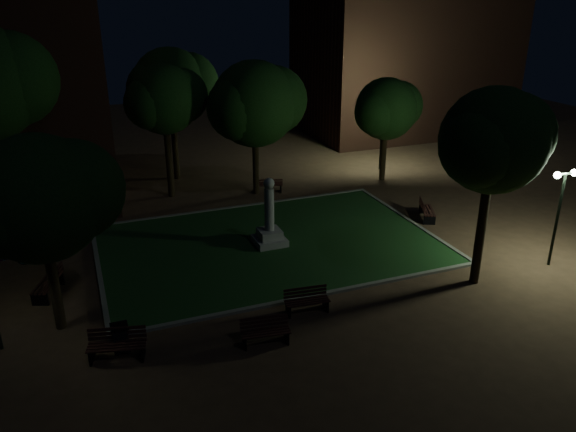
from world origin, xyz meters
name	(u,v)px	position (x,y,z in m)	size (l,w,h in m)	color
ground	(285,263)	(0.00, 0.00, 0.00)	(80.00, 80.00, 0.00)	#513726
lawn	(270,244)	(0.00, 2.00, 0.04)	(15.00, 10.00, 0.08)	#20481E
lawn_kerb	(270,244)	(0.00, 2.00, 0.06)	(15.40, 10.40, 0.12)	slate
monument	(269,226)	(0.00, 2.00, 0.96)	(1.40, 1.40, 3.20)	#A59F99
building_far	(404,56)	(18.00, 20.00, 6.00)	(16.00, 10.00, 12.00)	#4A261B
tree_west	(42,199)	(-9.03, -1.77, 4.82)	(5.18, 4.23, 6.94)	black
tree_north_wl	(166,100)	(-2.93, 10.32, 5.52)	(4.63, 3.78, 7.43)	black
tree_north_er	(256,104)	(1.78, 9.01, 5.20)	(5.83, 4.76, 7.58)	black
tree_ne	(388,109)	(9.87, 8.60, 4.41)	(4.55, 3.71, 6.28)	black
tree_se	(496,141)	(6.65, -4.34, 5.87)	(4.90, 4.00, 7.88)	black
tree_far_north	(172,86)	(-1.98, 13.48, 5.71)	(5.56, 4.54, 7.98)	black
lamppost_se	(561,200)	(10.57, -4.25, 2.99)	(1.18, 0.28, 4.25)	black
lamppost_nw	(15,158)	(-10.86, 11.34, 2.85)	(1.18, 0.28, 4.01)	black
lamppost_ne	(382,121)	(10.73, 10.54, 3.21)	(1.18, 0.28, 4.61)	black
bench_near_left	(265,332)	(-2.73, -5.25, 0.42)	(1.70, 0.79, 0.90)	black
bench_near_right	(307,301)	(-0.66, -3.92, 0.43)	(1.70, 0.75, 0.90)	black
bench_west_near	(117,345)	(-7.43, -4.31, 0.47)	(1.93, 1.07, 1.01)	black
bench_left_side	(49,284)	(-9.48, 0.81, 0.47)	(1.25, 1.94, 1.00)	black
bench_right_side	(426,211)	(8.59, 2.10, 0.45)	(1.28, 1.83, 0.95)	black
bench_far_side	(269,186)	(2.43, 8.94, 0.40)	(1.64, 0.95, 0.85)	black
trash_bin	(120,338)	(-7.29, -3.94, 0.48)	(0.56, 0.56, 0.95)	black
bicycle	(7,256)	(-11.15, 3.97, 0.51)	(0.68, 1.95, 1.03)	black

